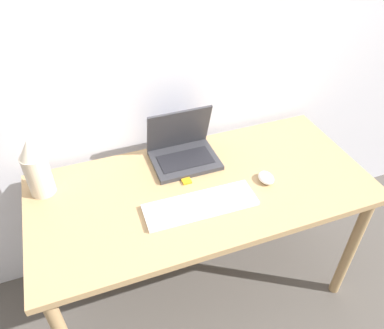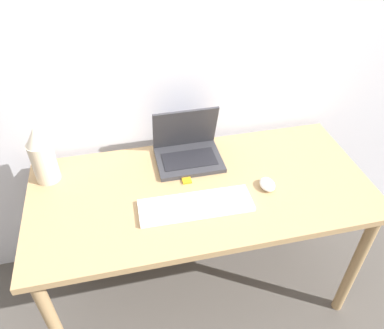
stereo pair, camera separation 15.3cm
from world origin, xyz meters
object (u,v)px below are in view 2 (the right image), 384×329
(keyboard, at_px, (196,205))
(mouse, at_px, (267,184))
(laptop, at_px, (187,149))
(mp3_player, at_px, (186,180))
(vase, at_px, (42,155))

(keyboard, xyz_separation_m, mouse, (0.32, 0.05, 0.01))
(laptop, height_order, mp3_player, laptop)
(laptop, relative_size, vase, 1.11)
(vase, bearing_deg, mp3_player, -13.86)
(laptop, distance_m, vase, 0.62)
(laptop, bearing_deg, keyboard, -96.32)
(keyboard, distance_m, vase, 0.67)
(laptop, height_order, vase, vase)
(keyboard, distance_m, mouse, 0.32)
(keyboard, relative_size, mp3_player, 9.26)
(mouse, bearing_deg, mp3_player, 159.86)
(vase, bearing_deg, keyboard, -27.82)
(mouse, xyz_separation_m, vase, (-0.90, 0.26, 0.11))
(keyboard, bearing_deg, laptop, 83.68)
(mp3_player, bearing_deg, vase, 166.14)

